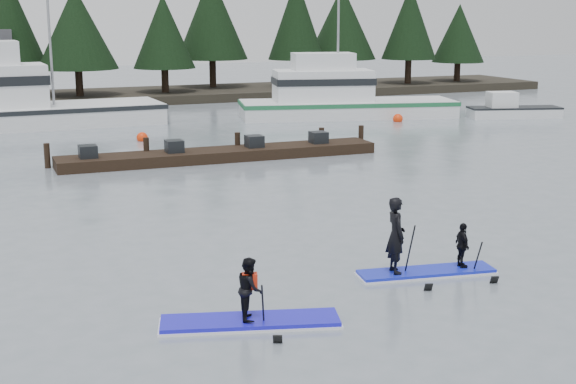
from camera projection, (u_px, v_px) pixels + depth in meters
name	position (u px, v px, depth m)	size (l,w,h in m)	color
ground	(391.00, 296.00, 17.68)	(160.00, 160.00, 0.00)	slate
far_shore	(91.00, 98.00, 55.53)	(70.00, 8.00, 0.60)	#2D281E
treeline	(92.00, 102.00, 55.59)	(60.00, 4.00, 8.00)	black
fishing_boat_large	(7.00, 116.00, 43.05)	(15.68, 4.74, 9.03)	white
fishing_boat_medium	(341.00, 108.00, 47.53)	(13.10, 6.37, 7.77)	white
skiff	(514.00, 112.00, 47.38)	(5.34, 1.60, 0.62)	white
floating_dock	(221.00, 154.00, 33.86)	(13.62, 1.82, 0.45)	black
buoy_b	(142.00, 141.00, 38.88)	(0.55, 0.55, 0.55)	red
buoy_c	(398.00, 122.00, 45.71)	(0.57, 0.57, 0.57)	red
paddleboard_solo	(250.00, 305.00, 15.95)	(3.67, 1.82, 1.84)	#1A16D3
paddleboard_duo	(417.00, 248.00, 18.92)	(3.37, 1.45, 2.46)	#1523C9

